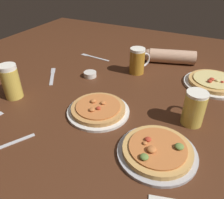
# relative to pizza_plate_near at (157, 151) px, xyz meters

# --- Properties ---
(ground_plane) EXTENTS (2.40, 2.40, 0.03)m
(ground_plane) POSITION_rel_pizza_plate_near_xyz_m (-0.28, 0.21, -0.03)
(ground_plane) COLOR #4C2816
(pizza_plate_near) EXTENTS (0.27, 0.27, 0.05)m
(pizza_plate_near) POSITION_rel_pizza_plate_near_xyz_m (0.00, 0.00, 0.00)
(pizza_plate_near) COLOR #B2B2B7
(pizza_plate_near) RESTS_ON ground_plane
(pizza_plate_far) EXTENTS (0.30, 0.30, 0.05)m
(pizza_plate_far) POSITION_rel_pizza_plate_near_xyz_m (0.12, 0.60, -0.00)
(pizza_plate_far) COLOR silver
(pizza_plate_far) RESTS_ON ground_plane
(pizza_plate_side) EXTENTS (0.27, 0.27, 0.05)m
(pizza_plate_side) POSITION_rel_pizza_plate_near_xyz_m (-0.30, 0.12, -0.00)
(pizza_plate_side) COLOR silver
(pizza_plate_side) RESTS_ON ground_plane
(beer_mug_dark) EXTENTS (0.09, 0.14, 0.14)m
(beer_mug_dark) POSITION_rel_pizza_plate_near_xyz_m (0.07, 0.23, 0.06)
(beer_mug_dark) COLOR gold
(beer_mug_dark) RESTS_ON ground_plane
(beer_mug_amber) EXTENTS (0.09, 0.13, 0.15)m
(beer_mug_amber) POSITION_rel_pizza_plate_near_xyz_m (-0.29, 0.56, 0.06)
(beer_mug_amber) COLOR #B27A23
(beer_mug_amber) RESTS_ON ground_plane
(beer_mug_pale) EXTENTS (0.11, 0.12, 0.17)m
(beer_mug_pale) POSITION_rel_pizza_plate_near_xyz_m (-0.72, 0.05, 0.06)
(beer_mug_pale) COLOR gold
(beer_mug_pale) RESTS_ON ground_plane
(ramekin_sauce) EXTENTS (0.07, 0.07, 0.03)m
(ramekin_sauce) POSITION_rel_pizza_plate_near_xyz_m (-0.51, 0.39, -0.00)
(ramekin_sauce) COLOR silver
(ramekin_sauce) RESTS_ON ground_plane
(fork_left) EXTENTS (0.13, 0.21, 0.01)m
(fork_left) POSITION_rel_pizza_plate_near_xyz_m (-0.50, -0.22, -0.01)
(fork_left) COLOR silver
(fork_left) RESTS_ON ground_plane
(knife_right) EXTENTS (0.14, 0.18, 0.01)m
(knife_right) POSITION_rel_pizza_plate_near_xyz_m (-0.70, 0.30, -0.01)
(knife_right) COLOR silver
(knife_right) RESTS_ON ground_plane
(fork_spare) EXTENTS (0.22, 0.04, 0.01)m
(fork_spare) POSITION_rel_pizza_plate_near_xyz_m (-0.63, 0.64, -0.01)
(fork_spare) COLOR silver
(fork_spare) RESTS_ON ground_plane
(diner_arm) EXTENTS (0.33, 0.16, 0.08)m
(diner_arm) POSITION_rel_pizza_plate_near_xyz_m (-0.18, 0.77, 0.03)
(diner_arm) COLOR tan
(diner_arm) RESTS_ON ground_plane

